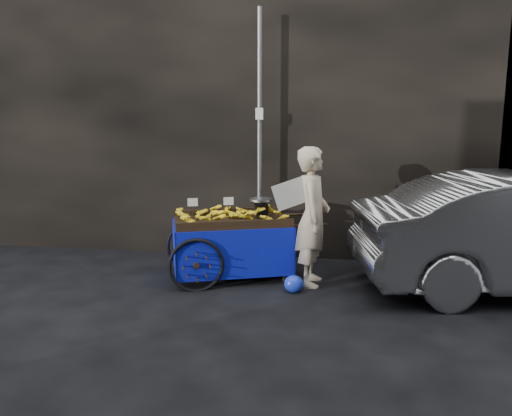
# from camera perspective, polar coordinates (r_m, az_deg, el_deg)

# --- Properties ---
(ground) EXTENTS (80.00, 80.00, 0.00)m
(ground) POSITION_cam_1_polar(r_m,az_deg,el_deg) (7.15, -3.54, -8.84)
(ground) COLOR black
(ground) RESTS_ON ground
(building_wall) EXTENTS (13.50, 2.00, 5.00)m
(building_wall) POSITION_cam_1_polar(r_m,az_deg,el_deg) (9.26, 2.21, 11.27)
(building_wall) COLOR black
(building_wall) RESTS_ON ground
(street_pole) EXTENTS (0.12, 0.10, 4.00)m
(street_pole) POSITION_cam_1_polar(r_m,az_deg,el_deg) (7.99, 0.43, 7.89)
(street_pole) COLOR slate
(street_pole) RESTS_ON ground
(banana_cart) EXTENTS (2.49, 1.73, 1.24)m
(banana_cart) POSITION_cam_1_polar(r_m,az_deg,el_deg) (7.35, -3.26, -2.09)
(banana_cart) COLOR black
(banana_cart) RESTS_ON ground
(vendor) EXTENTS (0.82, 0.73, 1.95)m
(vendor) POSITION_cam_1_polar(r_m,az_deg,el_deg) (7.01, 6.49, -0.98)
(vendor) COLOR #C5B092
(vendor) RESTS_ON ground
(plastic_bag) EXTENTS (0.27, 0.21, 0.24)m
(plastic_bag) POSITION_cam_1_polar(r_m,az_deg,el_deg) (6.85, 4.34, -8.64)
(plastic_bag) COLOR #1B34CE
(plastic_bag) RESTS_ON ground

